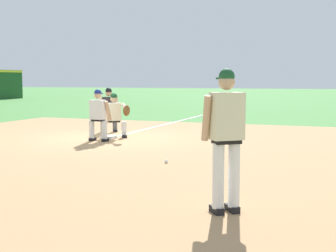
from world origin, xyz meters
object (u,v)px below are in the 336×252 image
at_px(first_baseman, 115,114).
at_px(baseball, 166,161).
at_px(umpire, 109,108).
at_px(pitcher, 226,132).
at_px(first_base_bag, 109,137).
at_px(baserunner, 98,113).

bearing_deg(first_baseman, baseball, -139.07).
distance_m(baseball, umpire, 6.12).
bearing_deg(pitcher, first_base_bag, 38.78).
height_order(baseball, umpire, umpire).
relative_size(first_base_bag, pitcher, 0.20).
relative_size(first_baseman, umpire, 0.92).
bearing_deg(pitcher, first_baseman, 37.33).
xyz_separation_m(baseball, umpire, (4.72, 3.83, 0.76)).
distance_m(pitcher, baserunner, 7.54).
bearing_deg(baseball, baserunner, 49.75).
bearing_deg(baserunner, baseball, -130.25).
bearing_deg(umpire, pitcher, -143.24).
relative_size(baserunner, umpire, 1.00).
relative_size(baseball, umpire, 0.05).
distance_m(first_base_bag, umpire, 1.90).
relative_size(first_base_bag, baseball, 5.14).
distance_m(pitcher, first_baseman, 8.07).
bearing_deg(first_baseman, baserunner, 170.85).
bearing_deg(first_base_bag, pitcher, -141.22).
bearing_deg(baseball, umpire, 39.02).
height_order(baseball, first_baseman, first_baseman).
height_order(pitcher, baserunner, pitcher).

